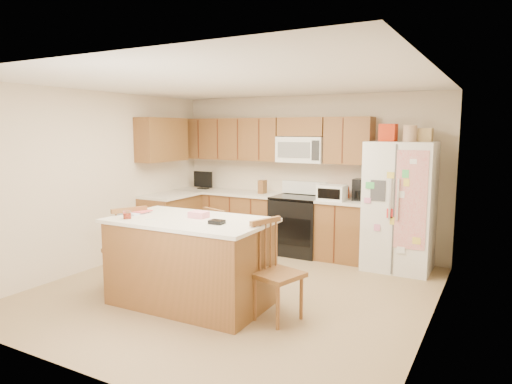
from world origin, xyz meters
The scene contains 9 objects.
ground centered at (0.00, 0.00, 0.00)m, with size 4.50×4.50×0.00m, color #94785B.
room_shell centered at (0.00, 0.00, 1.44)m, with size 4.60×4.60×2.52m.
cabinetry centered at (-0.98, 1.79, 0.91)m, with size 3.36×1.56×2.15m.
stove centered at (0.00, 1.94, 0.47)m, with size 0.76×0.65×1.13m.
refrigerator centered at (1.57, 1.87, 0.92)m, with size 0.90×0.79×2.04m.
island centered at (-0.21, -0.60, 0.49)m, with size 1.86×1.08×1.07m.
windsor_chair_left centered at (-1.15, -0.64, 0.50)m, with size 0.58×0.59×1.06m.
windsor_chair_back centered at (-0.28, 0.19, 0.46)m, with size 0.53×0.52×0.98m.
windsor_chair_right centered at (0.83, -0.52, 0.49)m, with size 0.54×0.55×1.05m.
Camera 1 is at (2.83, -4.60, 1.96)m, focal length 32.00 mm.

